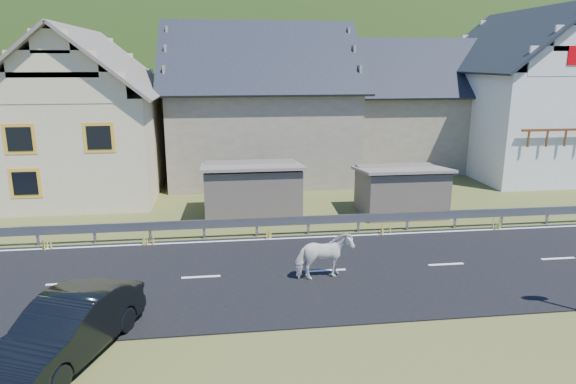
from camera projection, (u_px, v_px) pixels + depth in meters
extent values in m
plane|color=#434D1E|center=(327.00, 272.00, 16.45)|extent=(160.00, 160.00, 0.00)
cube|color=black|center=(327.00, 271.00, 16.44)|extent=(60.00, 7.00, 0.04)
cube|color=silver|center=(327.00, 270.00, 16.44)|extent=(60.00, 6.60, 0.01)
cube|color=#93969B|center=(308.00, 220.00, 19.84)|extent=(28.00, 0.08, 0.34)
cube|color=#93969B|center=(38.00, 237.00, 18.68)|extent=(0.10, 0.06, 0.70)
cube|color=#93969B|center=(95.00, 234.00, 18.93)|extent=(0.10, 0.06, 0.70)
cube|color=#93969B|center=(150.00, 232.00, 19.17)|extent=(0.10, 0.06, 0.70)
cube|color=#93969B|center=(204.00, 230.00, 19.42)|extent=(0.10, 0.06, 0.70)
cube|color=#93969B|center=(257.00, 228.00, 19.67)|extent=(0.10, 0.06, 0.70)
cube|color=#93969B|center=(308.00, 226.00, 19.91)|extent=(0.10, 0.06, 0.70)
cube|color=#93969B|center=(358.00, 224.00, 20.16)|extent=(0.10, 0.06, 0.70)
cube|color=#93969B|center=(407.00, 222.00, 20.41)|extent=(0.10, 0.06, 0.70)
cube|color=#93969B|center=(455.00, 220.00, 20.66)|extent=(0.10, 0.06, 0.70)
cube|color=#93969B|center=(502.00, 218.00, 20.90)|extent=(0.10, 0.06, 0.70)
cube|color=#93969B|center=(547.00, 216.00, 21.15)|extent=(0.10, 0.06, 0.70)
cube|color=#695C4F|center=(252.00, 191.00, 22.17)|extent=(4.30, 3.30, 2.40)
cube|color=#695C4F|center=(401.00, 191.00, 22.52)|extent=(3.80, 2.90, 2.20)
cube|color=beige|center=(88.00, 143.00, 26.12)|extent=(7.00, 9.00, 5.00)
cube|color=gold|center=(20.00, 139.00, 21.38)|extent=(1.30, 0.12, 1.30)
cube|color=gold|center=(99.00, 138.00, 21.77)|extent=(1.30, 0.12, 1.30)
cube|color=gold|center=(25.00, 183.00, 21.85)|extent=(1.30, 0.12, 1.30)
cube|color=gray|center=(47.00, 61.00, 26.31)|extent=(0.70, 0.70, 2.40)
cube|color=gray|center=(260.00, 132.00, 30.11)|extent=(10.00, 9.00, 5.00)
cube|color=gray|center=(411.00, 128.00, 33.32)|extent=(9.00, 8.00, 4.60)
cube|color=silver|center=(525.00, 121.00, 31.00)|extent=(8.00, 10.00, 6.00)
ellipsoid|color=#203F10|center=(244.00, 133.00, 194.97)|extent=(440.00, 280.00, 260.00)
imported|color=silver|center=(324.00, 256.00, 15.67)|extent=(1.08, 1.83, 1.45)
imported|color=black|center=(68.00, 329.00, 11.54)|extent=(2.94, 4.57, 1.42)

